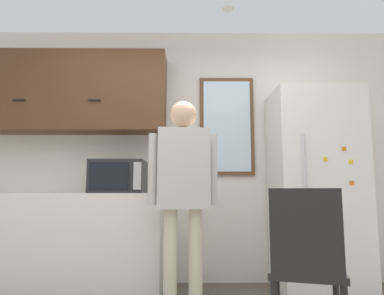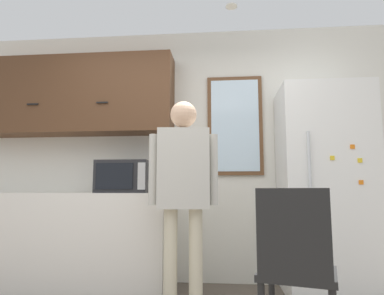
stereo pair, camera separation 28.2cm
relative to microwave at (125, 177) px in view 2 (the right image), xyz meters
name	(u,v)px [view 2 (the right image)]	position (x,y,z in m)	size (l,w,h in m)	color
back_wall	(181,152)	(0.50, 0.39, 0.28)	(6.00, 0.06, 2.70)	silver
counter	(61,240)	(-0.64, 0.03, -0.61)	(2.13, 0.65, 0.91)	silver
upper_cabinets	(75,96)	(-0.64, 0.19, 0.88)	(2.13, 0.35, 0.84)	#51331E
microwave	(125,177)	(0.00, 0.00, 0.00)	(0.50, 0.42, 0.31)	#232326
person	(183,180)	(0.63, -0.48, -0.04)	(0.57, 0.26, 1.68)	beige
refrigerator	(325,189)	(1.89, 0.02, -0.12)	(0.80, 0.69, 1.90)	white
chair	(296,264)	(1.36, -1.23, -0.54)	(0.53, 0.53, 0.95)	black
window	(235,125)	(1.08, 0.35, 0.56)	(0.58, 0.05, 1.07)	brown
ceiling_light	(231,6)	(1.05, -0.19, 1.61)	(0.11, 0.11, 0.01)	white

